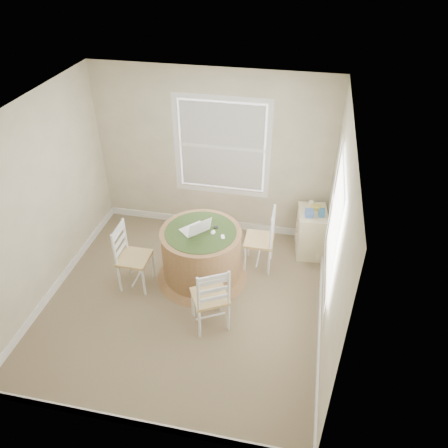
% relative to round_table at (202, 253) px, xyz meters
% --- Properties ---
extents(room, '(3.64, 3.64, 2.64)m').
position_rel_round_table_xyz_m(room, '(0.05, -0.37, 0.87)').
color(room, '#8E7C5A').
rests_on(room, ground).
extents(round_table, '(1.28, 1.28, 0.80)m').
position_rel_round_table_xyz_m(round_table, '(0.00, 0.00, 0.00)').
color(round_table, '#9D7146').
rests_on(round_table, ground).
extents(chair_left, '(0.40, 0.42, 0.95)m').
position_rel_round_table_xyz_m(chair_left, '(-0.85, -0.34, 0.04)').
color(chair_left, white).
rests_on(chair_left, ground).
extents(chair_near, '(0.56, 0.55, 0.95)m').
position_rel_round_table_xyz_m(chair_near, '(0.32, -0.84, 0.04)').
color(chair_near, white).
rests_on(chair_near, ground).
extents(chair_right, '(0.40, 0.42, 0.95)m').
position_rel_round_table_xyz_m(chair_right, '(0.75, 0.40, 0.04)').
color(chair_right, white).
rests_on(chair_right, ground).
extents(laptop, '(0.46, 0.46, 0.24)m').
position_rel_round_table_xyz_m(laptop, '(-0.07, 0.00, 0.39)').
color(laptop, white).
rests_on(laptop, round_table).
extents(mouse, '(0.09, 0.12, 0.03)m').
position_rel_round_table_xyz_m(mouse, '(0.17, 0.01, 0.37)').
color(mouse, white).
rests_on(mouse, round_table).
extents(phone, '(0.07, 0.10, 0.02)m').
position_rel_round_table_xyz_m(phone, '(0.31, -0.06, 0.36)').
color(phone, '#B7BABF').
rests_on(phone, round_table).
extents(keys, '(0.07, 0.07, 0.02)m').
position_rel_round_table_xyz_m(keys, '(0.18, 0.13, 0.36)').
color(keys, black).
rests_on(keys, round_table).
extents(corner_chest, '(0.47, 0.60, 0.73)m').
position_rel_round_table_xyz_m(corner_chest, '(1.46, 0.87, -0.06)').
color(corner_chest, beige).
rests_on(corner_chest, ground).
extents(tissue_box, '(0.13, 0.13, 0.10)m').
position_rel_round_table_xyz_m(tissue_box, '(1.41, 0.76, 0.35)').
color(tissue_box, '#5172B9').
rests_on(tissue_box, corner_chest).
extents(box_yellow, '(0.16, 0.12, 0.06)m').
position_rel_round_table_xyz_m(box_yellow, '(1.50, 0.94, 0.33)').
color(box_yellow, gold).
rests_on(box_yellow, corner_chest).
extents(box_blue, '(0.09, 0.09, 0.12)m').
position_rel_round_table_xyz_m(box_blue, '(1.57, 0.79, 0.36)').
color(box_blue, '#326796').
rests_on(box_blue, corner_chest).
extents(cup_cream, '(0.07, 0.07, 0.09)m').
position_rel_round_table_xyz_m(cup_cream, '(1.42, 1.01, 0.35)').
color(cup_cream, beige).
rests_on(cup_cream, corner_chest).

